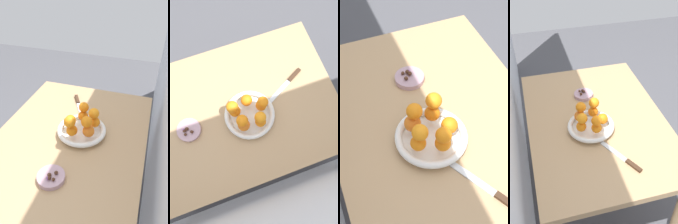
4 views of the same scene
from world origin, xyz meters
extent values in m
plane|color=#4C4C51|center=(0.00, 0.00, 0.00)|extent=(6.00, 6.00, 0.00)
cube|color=tan|center=(0.00, 0.00, 0.72)|extent=(1.10, 0.76, 0.04)
cylinder|color=tan|center=(-0.49, -0.32, 0.35)|extent=(0.05, 0.05, 0.70)
cylinder|color=tan|center=(0.49, -0.32, 0.35)|extent=(0.05, 0.05, 0.70)
cylinder|color=tan|center=(0.49, 0.32, 0.35)|extent=(0.05, 0.05, 0.70)
cylinder|color=white|center=(-0.08, 0.05, 0.75)|extent=(0.21, 0.21, 0.01)
torus|color=white|center=(-0.08, 0.05, 0.77)|extent=(0.25, 0.25, 0.03)
cylinder|color=#B28C99|center=(0.23, 0.02, 0.75)|extent=(0.12, 0.12, 0.02)
sphere|color=orange|center=(-0.03, 0.10, 0.81)|extent=(0.06, 0.06, 0.06)
sphere|color=orange|center=(-0.11, 0.11, 0.81)|extent=(0.05, 0.05, 0.05)
sphere|color=orange|center=(-0.14, 0.04, 0.81)|extent=(0.05, 0.05, 0.05)
sphere|color=orange|center=(-0.08, -0.01, 0.81)|extent=(0.06, 0.06, 0.06)
sphere|color=orange|center=(-0.01, 0.02, 0.81)|extent=(0.06, 0.06, 0.06)
sphere|color=orange|center=(-0.03, 0.09, 0.87)|extent=(0.05, 0.05, 0.05)
sphere|color=orange|center=(-0.11, 0.10, 0.86)|extent=(0.05, 0.05, 0.05)
sphere|color=orange|center=(-0.15, 0.04, 0.86)|extent=(0.05, 0.05, 0.05)
sphere|color=orange|center=(-0.01, 0.01, 0.86)|extent=(0.06, 0.06, 0.06)
sphere|color=#472819|center=(0.25, 0.02, 0.77)|extent=(0.02, 0.02, 0.02)
sphere|color=#472819|center=(0.24, 0.01, 0.77)|extent=(0.02, 0.02, 0.02)
sphere|color=#8C4C99|center=(0.25, 0.02, 0.77)|extent=(0.02, 0.02, 0.02)
sphere|color=#472819|center=(0.22, 0.04, 0.77)|extent=(0.02, 0.02, 0.02)
sphere|color=#472819|center=(0.25, 0.04, 0.77)|extent=(0.01, 0.01, 0.01)
cube|color=#3F2819|center=(-0.38, -0.08, 0.75)|extent=(0.09, 0.06, 0.01)
cube|color=silver|center=(-0.26, -0.02, 0.74)|extent=(0.16, 0.10, 0.01)
camera|label=1|loc=(0.73, 0.32, 1.50)|focal=35.00mm
camera|label=2|loc=(0.00, 0.32, 1.81)|focal=35.00mm
camera|label=3|loc=(-0.70, 0.32, 1.72)|focal=55.00mm
camera|label=4|loc=(-1.15, 0.32, 1.78)|focal=45.00mm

